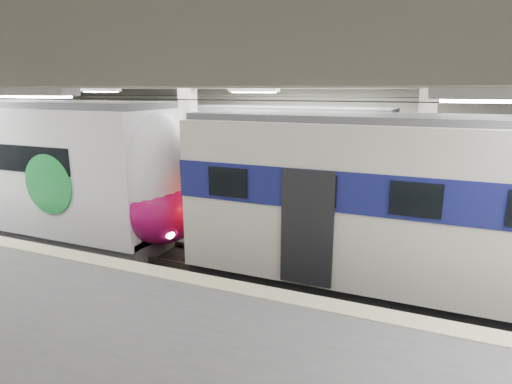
% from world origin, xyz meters
% --- Properties ---
extents(station_hall, '(36.00, 24.00, 5.75)m').
position_xyz_m(station_hall, '(0.00, -1.74, 3.24)').
color(station_hall, black).
rests_on(station_hall, ground).
extents(modern_emu, '(14.35, 2.96, 4.60)m').
position_xyz_m(modern_emu, '(-7.45, -0.00, 2.26)').
color(modern_emu, white).
rests_on(modern_emu, ground).
extents(older_rer, '(13.35, 2.95, 4.41)m').
position_xyz_m(older_rer, '(6.07, 0.00, 2.31)').
color(older_rer, beige).
rests_on(older_rer, ground).
extents(far_train, '(13.53, 3.14, 4.32)m').
position_xyz_m(far_train, '(-2.77, 5.50, 2.23)').
color(far_train, white).
rests_on(far_train, ground).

